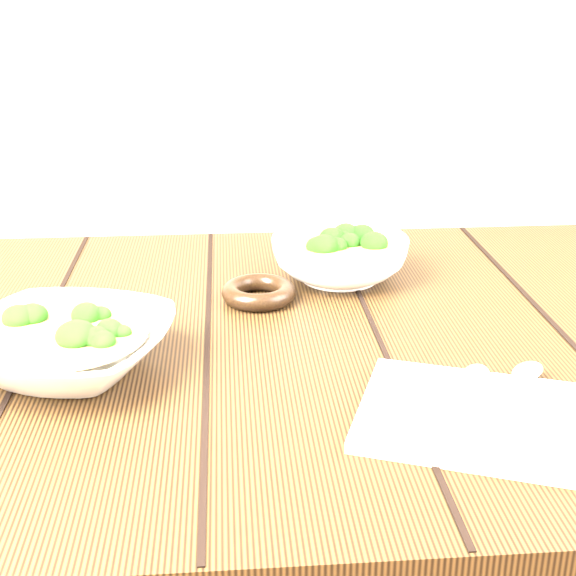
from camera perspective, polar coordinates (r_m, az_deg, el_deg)
The scene contains 7 objects.
table at distance 1.01m, azimuth -4.32°, elevation -9.59°, with size 1.20×0.80×0.75m.
soup_bowl_front at distance 0.89m, azimuth -15.47°, elevation -3.99°, with size 0.27×0.27×0.06m.
soup_bowl_back at distance 1.11m, azimuth 3.70°, elevation 2.27°, with size 0.25×0.25×0.07m.
trivet at distance 1.04m, azimuth -2.10°, elevation -0.30°, with size 0.10×0.10×0.02m, color black.
napkin at distance 0.79m, azimuth 13.00°, elevation -8.91°, with size 0.21×0.17×0.01m, color beige.
spoon_left at distance 0.82m, azimuth 12.76°, elevation -7.06°, with size 0.10×0.16×0.01m.
spoon_right at distance 0.84m, azimuth 15.82°, elevation -6.55°, with size 0.13×0.14×0.01m.
Camera 1 is at (0.00, -0.86, 1.15)m, focal length 50.00 mm.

